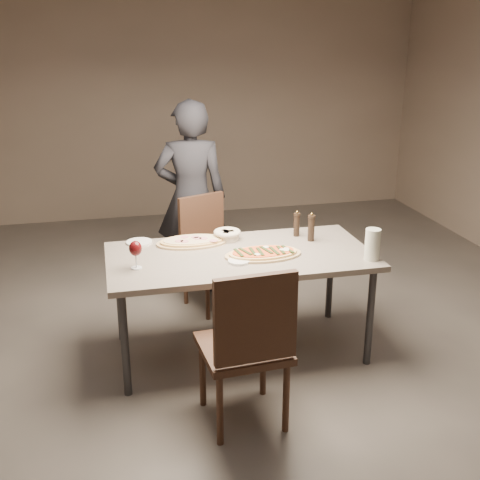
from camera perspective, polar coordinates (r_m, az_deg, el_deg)
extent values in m
plane|color=#59524C|center=(4.43, 0.00, -10.43)|extent=(7.00, 7.00, 0.00)
plane|color=gray|center=(7.33, -6.44, 13.04)|extent=(6.00, 0.00, 6.00)
cube|color=gray|center=(4.11, 0.00, -1.58)|extent=(1.80, 0.90, 0.04)
cylinder|color=#333335|center=(3.84, -10.86, -9.73)|extent=(0.05, 0.05, 0.71)
cylinder|color=#333335|center=(4.20, 12.23, -7.17)|extent=(0.05, 0.05, 0.71)
cylinder|color=#333335|center=(4.51, -11.35, -5.21)|extent=(0.05, 0.05, 0.71)
cylinder|color=#333335|center=(4.81, 8.54, -3.38)|extent=(0.05, 0.05, 0.71)
ellipsoid|color=white|center=(3.99, 1.65, -1.33)|extent=(0.05, 0.05, 0.01)
ellipsoid|color=white|center=(4.13, 2.48, -0.62)|extent=(0.05, 0.05, 0.01)
ellipsoid|color=white|center=(4.08, 4.43, -0.91)|extent=(0.05, 0.05, 0.01)
ellipsoid|color=white|center=(4.11, 4.41, -0.78)|extent=(0.05, 0.05, 0.01)
ellipsoid|color=white|center=(4.08, 4.03, -0.88)|extent=(0.05, 0.05, 0.01)
cube|color=#273717|center=(4.02, -0.13, -1.19)|extent=(0.04, 0.15, 0.01)
cube|color=#273717|center=(4.04, 0.51, -1.09)|extent=(0.07, 0.15, 0.01)
cube|color=#273717|center=(4.04, 1.22, -1.10)|extent=(0.02, 0.15, 0.01)
cube|color=#273717|center=(4.04, 1.93, -1.11)|extent=(0.02, 0.15, 0.01)
cube|color=#273717|center=(4.07, 2.51, -0.95)|extent=(0.06, 0.15, 0.01)
cube|color=#273717|center=(4.06, 3.27, -1.01)|extent=(0.04, 0.15, 0.01)
cube|color=#273717|center=(4.08, 3.90, -0.94)|extent=(0.02, 0.15, 0.01)
cube|color=#273717|center=(4.10, 4.53, -0.86)|extent=(0.05, 0.15, 0.01)
cylinder|color=#D98588|center=(4.26, -5.29, -0.12)|extent=(0.06, 0.06, 0.00)
cylinder|color=#D98588|center=(4.34, -4.28, 0.29)|extent=(0.06, 0.06, 0.00)
cylinder|color=#D98588|center=(4.26, -2.53, -0.05)|extent=(0.06, 0.06, 0.00)
cylinder|color=#D98588|center=(4.27, -5.79, -0.09)|extent=(0.06, 0.06, 0.00)
cylinder|color=#D98588|center=(4.31, -3.50, 0.17)|extent=(0.06, 0.06, 0.00)
cylinder|color=#D98588|center=(4.34, -5.27, 0.29)|extent=(0.06, 0.06, 0.00)
cylinder|color=#D98588|center=(4.31, -4.06, 0.17)|extent=(0.06, 0.06, 0.00)
cylinder|color=beige|center=(4.37, -1.22, 0.45)|extent=(0.17, 0.17, 0.07)
torus|color=beige|center=(4.36, -1.23, 0.74)|extent=(0.20, 0.20, 0.03)
cube|color=#9E7240|center=(4.37, -0.93, 0.65)|extent=(0.05, 0.04, 0.04)
cube|color=#9E7240|center=(4.38, -1.43, 0.70)|extent=(0.06, 0.07, 0.04)
cube|color=#9E7240|center=(4.35, -1.32, 0.53)|extent=(0.06, 0.07, 0.04)
cylinder|color=white|center=(3.95, -0.11, -2.02)|extent=(0.14, 0.14, 0.02)
cylinder|color=olive|center=(3.95, -0.11, -1.97)|extent=(0.10, 0.10, 0.00)
cylinder|color=black|center=(4.36, 6.77, 1.01)|extent=(0.05, 0.05, 0.17)
cylinder|color=black|center=(4.33, 6.82, 2.21)|extent=(0.05, 0.05, 0.02)
sphere|color=gold|center=(4.33, 6.83, 2.46)|extent=(0.02, 0.02, 0.02)
cylinder|color=black|center=(4.45, 5.39, 1.35)|extent=(0.04, 0.04, 0.16)
cylinder|color=black|center=(4.43, 5.43, 2.43)|extent=(0.05, 0.05, 0.02)
sphere|color=gold|center=(4.42, 5.44, 2.66)|extent=(0.02, 0.02, 0.02)
cylinder|color=silver|center=(4.07, 12.45, -0.41)|extent=(0.10, 0.10, 0.21)
cylinder|color=silver|center=(3.92, -9.77, -2.62)|extent=(0.07, 0.07, 0.01)
cylinder|color=silver|center=(3.90, -9.81, -1.98)|extent=(0.01, 0.01, 0.09)
ellipsoid|color=#490A0D|center=(3.87, -9.89, -0.79)|extent=(0.08, 0.08, 0.10)
cylinder|color=white|center=(4.37, -9.54, -0.20)|extent=(0.18, 0.18, 0.01)
cube|color=#3E261A|center=(3.51, 0.28, -10.23)|extent=(0.51, 0.51, 0.04)
cylinder|color=#3E261A|center=(3.44, -1.92, -15.80)|extent=(0.04, 0.04, 0.45)
cylinder|color=#3E261A|center=(3.54, 4.39, -14.67)|extent=(0.04, 0.04, 0.45)
cylinder|color=#3E261A|center=(3.75, -3.57, -12.49)|extent=(0.04, 0.04, 0.45)
cylinder|color=#3E261A|center=(3.85, 2.21, -11.58)|extent=(0.04, 0.04, 0.45)
cube|color=#3E261A|center=(3.19, 1.49, -7.49)|extent=(0.46, 0.08, 0.50)
cube|color=#3E261A|center=(4.92, -2.44, -1.77)|extent=(0.56, 0.56, 0.04)
cylinder|color=#3E261A|center=(5.23, -1.79, -3.06)|extent=(0.04, 0.04, 0.41)
cylinder|color=#3E261A|center=(5.07, -5.18, -3.92)|extent=(0.04, 0.04, 0.41)
cylinder|color=#3E261A|center=(4.96, 0.44, -4.36)|extent=(0.04, 0.04, 0.41)
cylinder|color=#3E261A|center=(4.79, -3.08, -5.32)|extent=(0.04, 0.04, 0.41)
cube|color=#3E261A|center=(4.99, -3.69, 1.77)|extent=(0.40, 0.19, 0.45)
imported|color=black|center=(5.14, -4.66, 3.94)|extent=(0.66, 0.48, 1.67)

